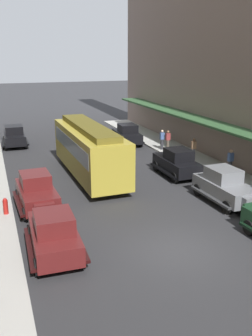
# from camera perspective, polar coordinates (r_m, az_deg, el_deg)

# --- Properties ---
(ground_plane) EXTENTS (200.00, 200.00, 0.00)m
(ground_plane) POSITION_cam_1_polar(r_m,az_deg,el_deg) (15.76, 7.70, -12.31)
(ground_plane) COLOR #2D2D30
(parked_car_0) EXTENTS (2.20, 4.28, 1.84)m
(parked_car_0) POSITION_cam_1_polar(r_m,az_deg,el_deg) (33.89, -16.70, 4.77)
(parked_car_0) COLOR black
(parked_car_0) RESTS_ON ground
(parked_car_1) EXTENTS (2.25, 4.30, 1.84)m
(parked_car_1) POSITION_cam_1_polar(r_m,az_deg,el_deg) (15.17, -10.96, -9.67)
(parked_car_1) COLOR #591919
(parked_car_1) RESTS_ON ground
(parked_car_2) EXTENTS (2.26, 4.30, 1.84)m
(parked_car_2) POSITION_cam_1_polar(r_m,az_deg,el_deg) (19.77, -13.50, -3.42)
(parked_car_2) COLOR #591919
(parked_car_2) RESTS_ON ground
(parked_car_3) EXTENTS (2.16, 4.27, 1.84)m
(parked_car_3) POSITION_cam_1_polar(r_m,az_deg,el_deg) (24.64, 7.76, 0.95)
(parked_car_3) COLOR black
(parked_car_3) RESTS_ON ground
(parked_car_4) EXTENTS (2.23, 4.29, 1.84)m
(parked_car_4) POSITION_cam_1_polar(r_m,az_deg,el_deg) (20.73, 14.88, -2.56)
(parked_car_4) COLOR slate
(parked_car_4) RESTS_ON ground
(parked_car_7) EXTENTS (2.31, 4.32, 1.84)m
(parked_car_7) POSITION_cam_1_polar(r_m,az_deg,el_deg) (33.17, 0.15, 5.23)
(parked_car_7) COLOR black
(parked_car_7) RESTS_ON ground
(streetcar) EXTENTS (2.67, 9.64, 3.46)m
(streetcar) POSITION_cam_1_polar(r_m,az_deg,el_deg) (24.13, -5.68, 3.03)
(streetcar) COLOR gold
(streetcar) RESTS_ON ground
(fire_hydrant) EXTENTS (0.24, 0.24, 0.82)m
(fire_hydrant) POSITION_cam_1_polar(r_m,az_deg,el_deg) (19.29, -17.94, -5.53)
(fire_hydrant) COLOR #B21E19
(fire_hydrant) RESTS_ON sidewalk_left
(pedestrian_0) EXTENTS (0.36, 0.24, 1.64)m
(pedestrian_0) POSITION_cam_1_polar(r_m,az_deg,el_deg) (25.30, 15.66, 0.99)
(pedestrian_0) COLOR #2D2D33
(pedestrian_0) RESTS_ON sidewalk_right
(pedestrian_1) EXTENTS (0.36, 0.24, 1.64)m
(pedestrian_1) POSITION_cam_1_polar(r_m,az_deg,el_deg) (30.89, 5.53, 4.36)
(pedestrian_1) COLOR #2D2D33
(pedestrian_1) RESTS_ON sidewalk_right
(pedestrian_3) EXTENTS (0.36, 0.24, 1.64)m
(pedestrian_3) POSITION_cam_1_polar(r_m,az_deg,el_deg) (28.09, 10.27, 2.90)
(pedestrian_3) COLOR slate
(pedestrian_3) RESTS_ON sidewalk_right
(pedestrian_5) EXTENTS (0.36, 0.24, 1.64)m
(pedestrian_5) POSITION_cam_1_polar(r_m,az_deg,el_deg) (30.67, 6.41, 4.25)
(pedestrian_5) COLOR #4C4238
(pedestrian_5) RESTS_ON sidewalk_right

